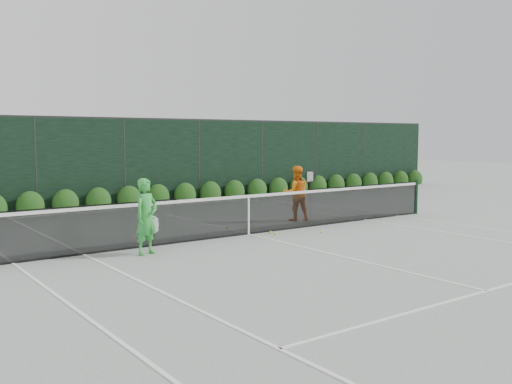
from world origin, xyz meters
TOP-DOWN VIEW (x-y plane):
  - ground at (0.00, 0.00)m, footprint 80.00×80.00m
  - tennis_net at (-0.02, 0.00)m, footprint 12.90×0.10m
  - player_woman at (-3.05, -0.72)m, footprint 0.68×0.56m
  - player_man at (2.45, 1.10)m, footprint 0.94×0.85m
  - court_lines at (0.00, 0.00)m, footprint 11.03×23.83m
  - windscreen_fence at (0.00, -2.71)m, footprint 32.00×21.07m
  - hedge_row at (-0.00, 7.15)m, footprint 31.66×0.65m
  - tennis_balls at (0.66, -0.13)m, footprint 1.62×1.99m

SIDE VIEW (x-z plane):
  - ground at x=0.00m, z-range 0.00..0.00m
  - court_lines at x=0.00m, z-range 0.00..0.01m
  - tennis_balls at x=0.66m, z-range 0.00..0.07m
  - hedge_row at x=0.00m, z-range -0.23..0.70m
  - tennis_net at x=-0.02m, z-range 0.00..1.07m
  - player_woman at x=-3.05m, z-range 0.00..1.56m
  - player_man at x=2.45m, z-range 0.00..1.57m
  - windscreen_fence at x=0.00m, z-range -0.02..3.04m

